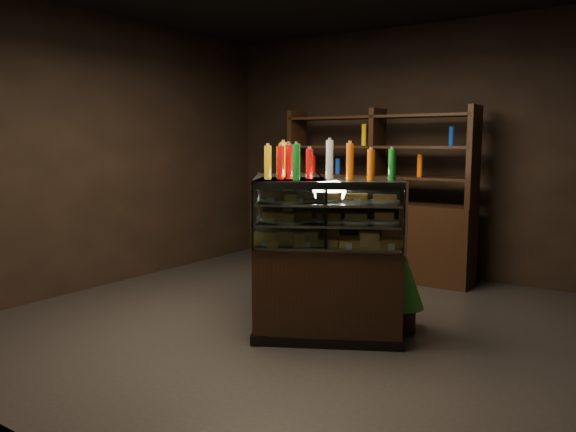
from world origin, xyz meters
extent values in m
plane|color=black|center=(0.00, 0.00, 0.00)|extent=(5.00, 5.00, 0.00)
cube|color=black|center=(0.00, 2.50, 1.50)|extent=(5.00, 0.02, 3.00)
cube|color=black|center=(0.00, -2.50, 1.50)|extent=(5.00, 0.02, 3.00)
cube|color=black|center=(-2.50, 0.00, 1.50)|extent=(0.02, 5.00, 3.00)
cube|color=black|center=(0.45, -0.17, 0.38)|extent=(1.31, 1.07, 0.77)
cube|color=black|center=(0.45, -0.17, 0.04)|extent=(1.35, 1.10, 0.08)
cube|color=black|center=(0.45, -0.17, 1.28)|extent=(1.31, 1.07, 0.06)
cube|color=silver|center=(0.45, -0.17, 0.78)|extent=(1.24, 1.01, 0.02)
cube|color=silver|center=(0.45, -0.17, 0.96)|extent=(1.24, 1.01, 0.02)
cube|color=silver|center=(0.45, -0.17, 1.12)|extent=(1.24, 1.01, 0.02)
cube|color=white|center=(0.60, -0.43, 1.04)|extent=(1.03, 0.56, 0.54)
cylinder|color=silver|center=(1.11, -0.15, 1.04)|extent=(0.03, 0.03, 0.56)
cylinder|color=silver|center=(0.08, -0.70, 1.04)|extent=(0.03, 0.03, 0.56)
cube|color=black|center=(-0.02, -0.05, 0.38)|extent=(1.15, 1.30, 0.77)
cube|color=black|center=(-0.02, -0.05, 0.04)|extent=(1.18, 1.33, 0.08)
cube|color=black|center=(-0.02, -0.05, 1.28)|extent=(1.15, 1.30, 0.06)
cube|color=silver|center=(-0.02, -0.05, 0.78)|extent=(1.08, 1.23, 0.02)
cube|color=silver|center=(-0.02, -0.05, 0.96)|extent=(1.08, 1.23, 0.02)
cube|color=silver|center=(-0.02, -0.05, 1.12)|extent=(1.08, 1.23, 0.02)
cube|color=white|center=(-0.26, -0.23, 1.04)|extent=(0.67, 0.97, 0.54)
cylinder|color=silver|center=(0.08, -0.70, 1.04)|extent=(0.03, 0.03, 0.56)
cylinder|color=silver|center=(-0.59, 0.26, 1.04)|extent=(0.03, 0.03, 0.56)
cube|color=#B88942|center=(0.03, -0.43, 0.81)|extent=(0.20, 0.16, 0.06)
cube|color=#B88942|center=(0.18, -0.35, 0.81)|extent=(0.20, 0.16, 0.06)
cube|color=#B88942|center=(0.32, -0.27, 0.81)|extent=(0.20, 0.16, 0.06)
cube|color=#B88942|center=(0.47, -0.19, 0.81)|extent=(0.20, 0.16, 0.06)
cube|color=#B88942|center=(0.61, -0.11, 0.81)|extent=(0.20, 0.16, 0.06)
cube|color=#B88942|center=(0.76, -0.04, 0.81)|extent=(0.20, 0.16, 0.06)
cube|color=#B88942|center=(0.90, 0.04, 0.81)|extent=(0.20, 0.16, 0.06)
cylinder|color=white|center=(0.06, -0.38, 0.97)|extent=(0.24, 0.24, 0.01)
cube|color=#B88942|center=(0.06, -0.38, 1.01)|extent=(0.19, 0.15, 0.05)
cylinder|color=white|center=(0.26, -0.27, 0.97)|extent=(0.24, 0.24, 0.01)
cube|color=#B88942|center=(0.26, -0.27, 1.01)|extent=(0.19, 0.15, 0.05)
cylinder|color=white|center=(0.45, -0.17, 0.97)|extent=(0.24, 0.24, 0.01)
cube|color=#B88942|center=(0.45, -0.17, 1.01)|extent=(0.19, 0.15, 0.05)
cylinder|color=white|center=(0.65, -0.06, 0.97)|extent=(0.24, 0.24, 0.01)
cube|color=#B88942|center=(0.65, -0.06, 1.01)|extent=(0.19, 0.15, 0.05)
cylinder|color=white|center=(0.84, 0.05, 0.97)|extent=(0.24, 0.24, 0.01)
cube|color=#B88942|center=(0.84, 0.05, 1.01)|extent=(0.19, 0.15, 0.05)
cylinder|color=white|center=(0.06, -0.38, 1.14)|extent=(0.24, 0.24, 0.02)
cube|color=#B88942|center=(0.06, -0.38, 1.17)|extent=(0.19, 0.15, 0.05)
cylinder|color=white|center=(0.26, -0.27, 1.14)|extent=(0.24, 0.24, 0.02)
cube|color=#B88942|center=(0.26, -0.27, 1.17)|extent=(0.19, 0.15, 0.05)
cylinder|color=white|center=(0.45, -0.17, 1.14)|extent=(0.24, 0.24, 0.02)
cube|color=#B88942|center=(0.45, -0.17, 1.17)|extent=(0.19, 0.15, 0.05)
cylinder|color=white|center=(0.65, -0.06, 1.14)|extent=(0.24, 0.24, 0.02)
cube|color=#B88942|center=(0.65, -0.06, 1.17)|extent=(0.19, 0.15, 0.05)
cylinder|color=white|center=(0.84, 0.05, 1.14)|extent=(0.24, 0.24, 0.02)
cube|color=#B88942|center=(0.84, 0.05, 1.17)|extent=(0.19, 0.15, 0.05)
cube|color=#B88942|center=(-0.32, 0.33, 0.81)|extent=(0.18, 0.20, 0.06)
cube|color=#B88942|center=(-0.23, 0.20, 0.81)|extent=(0.18, 0.20, 0.06)
cube|color=#B88942|center=(-0.13, 0.06, 0.81)|extent=(0.18, 0.20, 0.06)
cube|color=#B88942|center=(-0.04, -0.07, 0.81)|extent=(0.18, 0.20, 0.06)
cube|color=#B88942|center=(0.05, -0.21, 0.81)|extent=(0.18, 0.20, 0.06)
cube|color=#B88942|center=(0.15, -0.34, 0.81)|extent=(0.18, 0.20, 0.06)
cube|color=#B88942|center=(0.24, -0.47, 0.81)|extent=(0.18, 0.20, 0.06)
cylinder|color=white|center=(-0.27, 0.31, 0.97)|extent=(0.24, 0.24, 0.01)
cube|color=#B88942|center=(-0.27, 0.31, 1.01)|extent=(0.17, 0.19, 0.05)
cylinder|color=white|center=(-0.14, 0.13, 0.97)|extent=(0.24, 0.24, 0.01)
cube|color=#B88942|center=(-0.14, 0.13, 1.01)|extent=(0.17, 0.19, 0.05)
cylinder|color=white|center=(-0.02, -0.05, 0.97)|extent=(0.24, 0.24, 0.01)
cube|color=#B88942|center=(-0.02, -0.05, 1.01)|extent=(0.17, 0.19, 0.05)
cylinder|color=white|center=(0.11, -0.24, 0.97)|extent=(0.24, 0.24, 0.01)
cube|color=#B88942|center=(0.11, -0.24, 1.01)|extent=(0.17, 0.19, 0.05)
cylinder|color=white|center=(0.24, -0.42, 0.97)|extent=(0.24, 0.24, 0.01)
cube|color=#B88942|center=(0.24, -0.42, 1.01)|extent=(0.17, 0.19, 0.05)
cylinder|color=white|center=(-0.27, 0.31, 1.14)|extent=(0.24, 0.24, 0.02)
cube|color=#B88942|center=(-0.27, 0.31, 1.17)|extent=(0.17, 0.19, 0.05)
cylinder|color=white|center=(-0.14, 0.13, 1.14)|extent=(0.24, 0.24, 0.02)
cube|color=#B88942|center=(-0.14, 0.13, 1.17)|extent=(0.17, 0.19, 0.05)
cylinder|color=white|center=(-0.02, -0.05, 1.14)|extent=(0.24, 0.24, 0.02)
cube|color=#B88942|center=(-0.02, -0.05, 1.17)|extent=(0.17, 0.19, 0.05)
cylinder|color=white|center=(0.11, -0.24, 1.14)|extent=(0.24, 0.24, 0.02)
cube|color=#B88942|center=(0.11, -0.24, 1.17)|extent=(0.17, 0.19, 0.05)
cylinder|color=white|center=(0.24, -0.42, 1.14)|extent=(0.24, 0.24, 0.02)
cube|color=#B88942|center=(0.24, -0.42, 1.17)|extent=(0.17, 0.19, 0.05)
cylinder|color=yellow|center=(0.02, -0.40, 1.45)|extent=(0.06, 0.06, 0.28)
cylinder|color=silver|center=(0.02, -0.40, 1.60)|extent=(0.03, 0.03, 0.02)
cylinder|color=#B20C0A|center=(0.16, -0.32, 1.45)|extent=(0.06, 0.06, 0.28)
cylinder|color=silver|center=(0.16, -0.32, 1.60)|extent=(0.03, 0.03, 0.02)
cylinder|color=#147223|center=(0.31, -0.24, 1.45)|extent=(0.06, 0.06, 0.28)
cylinder|color=silver|center=(0.31, -0.24, 1.60)|extent=(0.03, 0.03, 0.02)
cylinder|color=black|center=(0.45, -0.17, 1.45)|extent=(0.06, 0.06, 0.28)
cylinder|color=silver|center=(0.45, -0.17, 1.60)|extent=(0.03, 0.03, 0.02)
cylinder|color=#0F38B2|center=(0.60, -0.09, 1.45)|extent=(0.06, 0.06, 0.28)
cylinder|color=silver|center=(0.60, -0.09, 1.60)|extent=(0.03, 0.03, 0.02)
cylinder|color=silver|center=(0.74, -0.01, 1.45)|extent=(0.06, 0.06, 0.28)
cylinder|color=silver|center=(0.74, -0.01, 1.60)|extent=(0.03, 0.03, 0.02)
cylinder|color=#D8590A|center=(0.89, 0.07, 1.45)|extent=(0.06, 0.06, 0.28)
cylinder|color=silver|center=(0.89, 0.07, 1.60)|extent=(0.03, 0.03, 0.02)
cylinder|color=yellow|center=(-0.30, 0.35, 1.45)|extent=(0.06, 0.06, 0.28)
cylinder|color=silver|center=(-0.30, 0.35, 1.60)|extent=(0.03, 0.03, 0.02)
cylinder|color=#B20C0A|center=(-0.20, 0.22, 1.45)|extent=(0.06, 0.06, 0.28)
cylinder|color=silver|center=(-0.20, 0.22, 1.60)|extent=(0.03, 0.03, 0.02)
cylinder|color=#147223|center=(-0.11, 0.08, 1.45)|extent=(0.06, 0.06, 0.28)
cylinder|color=silver|center=(-0.11, 0.08, 1.60)|extent=(0.03, 0.03, 0.02)
cylinder|color=black|center=(-0.02, -0.05, 1.45)|extent=(0.06, 0.06, 0.28)
cylinder|color=silver|center=(-0.02, -0.05, 1.60)|extent=(0.03, 0.03, 0.02)
cylinder|color=#0F38B2|center=(0.08, -0.19, 1.45)|extent=(0.06, 0.06, 0.28)
cylinder|color=silver|center=(0.08, -0.19, 1.60)|extent=(0.03, 0.03, 0.02)
cylinder|color=silver|center=(0.17, -0.32, 1.45)|extent=(0.06, 0.06, 0.28)
cylinder|color=silver|center=(0.17, -0.32, 1.60)|extent=(0.03, 0.03, 0.02)
cylinder|color=#D8590A|center=(0.26, -0.46, 1.45)|extent=(0.06, 0.06, 0.28)
cylinder|color=silver|center=(0.26, -0.46, 1.60)|extent=(0.03, 0.03, 0.02)
cylinder|color=black|center=(0.88, 0.34, 0.10)|extent=(0.26, 0.26, 0.20)
cone|color=#1C6329|center=(0.88, 0.34, 0.47)|extent=(0.40, 0.40, 0.55)
cone|color=#1C6329|center=(0.88, 0.34, 0.65)|extent=(0.31, 0.31, 0.38)
cube|color=black|center=(-0.19, 2.05, 0.45)|extent=(2.33, 0.46, 0.90)
cube|color=black|center=(-1.32, 2.03, 1.45)|extent=(0.07, 0.38, 1.10)
cube|color=black|center=(-0.19, 2.05, 1.45)|extent=(0.07, 0.38, 1.10)
cube|color=black|center=(0.94, 2.07, 1.45)|extent=(0.07, 0.38, 1.10)
cube|color=black|center=(-0.19, 2.05, 1.20)|extent=(2.28, 0.42, 0.03)
cube|color=black|center=(-0.19, 2.05, 1.55)|extent=(2.28, 0.42, 0.03)
cube|color=black|center=(-0.19, 2.05, 1.90)|extent=(2.28, 0.42, 0.03)
cylinder|color=yellow|center=(-1.07, 2.03, 1.32)|extent=(0.06, 0.06, 0.22)
cylinder|color=#B20C0A|center=(-0.71, 2.04, 1.32)|extent=(0.06, 0.06, 0.22)
cylinder|color=#147223|center=(-0.36, 2.05, 1.32)|extent=(0.06, 0.06, 0.22)
cylinder|color=black|center=(-0.01, 2.05, 1.32)|extent=(0.06, 0.06, 0.22)
cylinder|color=#0F38B2|center=(0.34, 2.06, 1.32)|extent=(0.06, 0.06, 0.22)
cylinder|color=silver|center=(0.70, 2.07, 1.32)|extent=(0.06, 0.06, 0.22)
camera|label=1|loc=(2.73, -4.06, 1.59)|focal=35.00mm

